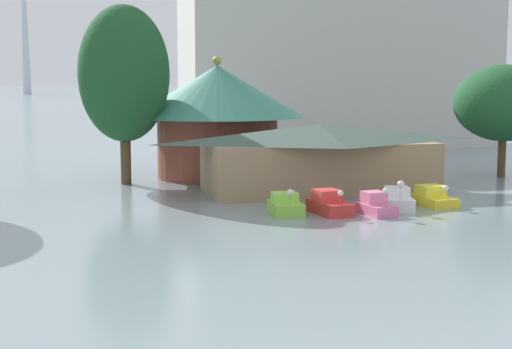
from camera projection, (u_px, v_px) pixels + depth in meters
The scene contains 10 objects.
pedal_boat_lime at pixel (286, 206), 41.17m from camera, with size 1.76×2.67×1.55m.
pedal_boat_red at pixel (329, 204), 41.31m from camera, with size 1.95×3.19×1.47m.
pedal_boat_pink at pixel (376, 205), 41.03m from camera, with size 1.66×2.59×1.64m.
pedal_boat_white at pixel (397, 200), 42.88m from camera, with size 2.30×3.06×1.78m.
pedal_boat_yellow at pixel (433, 198), 44.02m from camera, with size 1.98×3.02×1.38m.
boathouse at pixel (319, 157), 49.14m from camera, with size 15.87×7.52×4.49m.
green_roof_pavilion at pixel (217, 111), 56.46m from camera, with size 13.15×13.15×9.13m.
shoreline_tree_mid at pixel (124, 74), 52.27m from camera, with size 6.38×6.38×12.57m.
shoreline_tree_right at pixel (504, 103), 56.24m from camera, with size 7.47×7.47×8.51m.
background_building_block at pixel (338, 55), 83.30m from camera, with size 34.98×12.55×20.21m.
Camera 1 is at (-2.58, -13.36, 7.31)m, focal length 52.56 mm.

